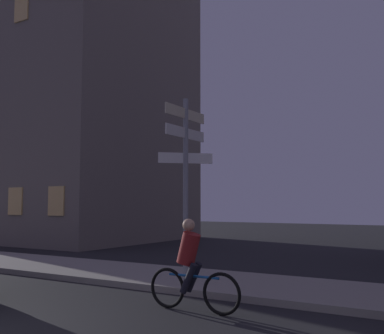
# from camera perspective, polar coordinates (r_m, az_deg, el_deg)

# --- Properties ---
(sidewalk_kerb) EXTENTS (40.00, 2.77, 0.14)m
(sidewalk_kerb) POSITION_cam_1_polar(r_m,az_deg,el_deg) (11.45, -2.54, -13.71)
(sidewalk_kerb) COLOR gray
(sidewalk_kerb) RESTS_ON ground_plane
(signpost) EXTENTS (0.92, 1.65, 4.17)m
(signpost) POSITION_cam_1_polar(r_m,az_deg,el_deg) (10.40, -0.81, -0.23)
(signpost) COLOR gray
(signpost) RESTS_ON sidewalk_kerb
(cyclist) EXTENTS (1.82, 0.32, 1.61)m
(cyclist) POSITION_cam_1_polar(r_m,az_deg,el_deg) (8.20, -0.12, -12.54)
(cyclist) COLOR black
(cyclist) RESTS_ON ground_plane
(building_left_block) EXTENTS (12.74, 9.59, 20.44)m
(building_left_block) POSITION_cam_1_polar(r_m,az_deg,el_deg) (27.69, -15.98, 13.05)
(building_left_block) COLOR slate
(building_left_block) RESTS_ON ground_plane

